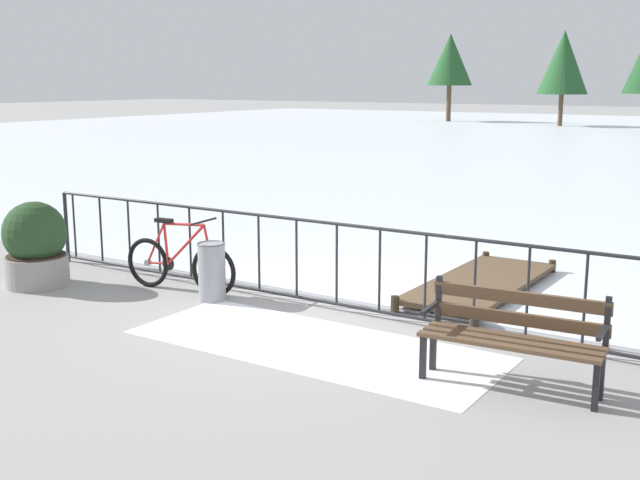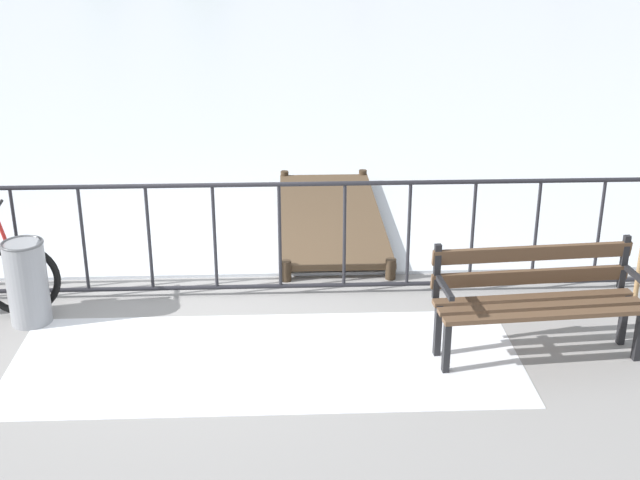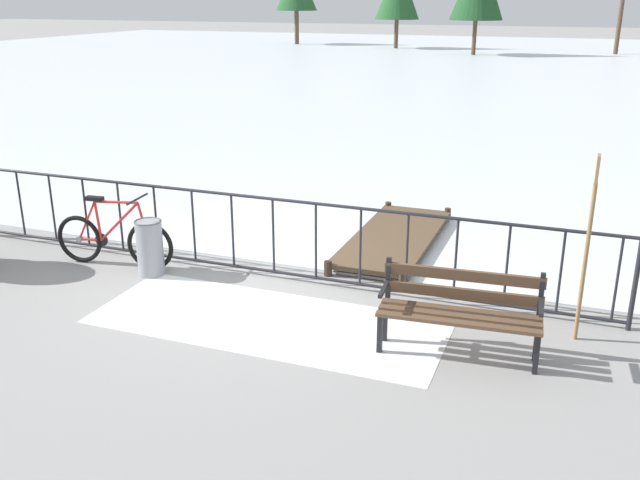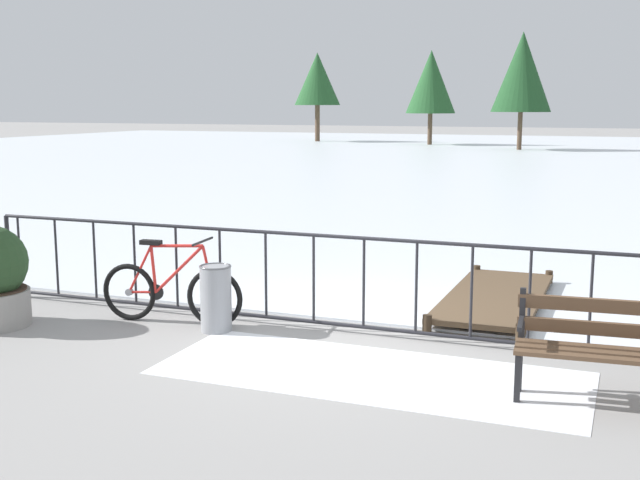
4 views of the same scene
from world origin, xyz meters
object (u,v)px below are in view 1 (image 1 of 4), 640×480
Objects in this scene: park_bench at (514,331)px; trash_bin at (212,271)px; planter_with_shrub at (35,245)px; bicycle_near_railing at (180,264)px.

park_bench is 4.16m from trash_bin.
planter_with_shrub is 2.55m from trash_bin.
planter_with_shrub is (-6.54, -0.03, 0.04)m from park_bench.
bicycle_near_railing is 2.33× the size of trash_bin.
planter_with_shrub is 1.55× the size of trash_bin.
bicycle_near_railing reaches higher than trash_bin.
park_bench is at bearing -9.49° from trash_bin.
planter_with_shrub is at bearing -156.09° from bicycle_near_railing.
planter_with_shrub is at bearing -163.63° from trash_bin.
trash_bin is at bearing 16.37° from planter_with_shrub.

